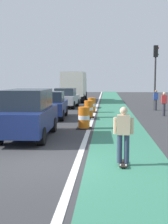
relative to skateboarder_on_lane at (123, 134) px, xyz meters
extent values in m
plane|color=#38383A|center=(-2.23, -0.08, -0.91)|extent=(100.00, 100.00, 0.00)
cube|color=#387F60|center=(0.17, 11.92, -0.91)|extent=(2.50, 80.00, 0.01)
cube|color=silver|center=(-1.33, 11.92, -0.91)|extent=(0.20, 80.00, 0.01)
cube|color=black|center=(0.00, 0.00, -0.84)|extent=(0.25, 0.81, 0.02)
cylinder|color=silver|center=(0.07, -0.26, -0.86)|extent=(0.04, 0.11, 0.11)
cylinder|color=silver|center=(-0.09, -0.26, -0.86)|extent=(0.04, 0.11, 0.11)
cylinder|color=silver|center=(0.09, 0.26, -0.86)|extent=(0.04, 0.11, 0.11)
cylinder|color=silver|center=(-0.07, 0.26, -0.86)|extent=(0.04, 0.11, 0.11)
cylinder|color=#2D3851|center=(0.10, 0.00, -0.42)|extent=(0.15, 0.15, 0.82)
cylinder|color=#2D3851|center=(-0.10, 0.00, -0.42)|extent=(0.15, 0.15, 0.82)
cube|color=beige|center=(0.00, 0.00, 0.27)|extent=(0.37, 0.23, 0.56)
cylinder|color=beige|center=(0.24, -0.01, 0.24)|extent=(0.09, 0.09, 0.48)
cylinder|color=beige|center=(-0.24, 0.01, 0.24)|extent=(0.09, 0.09, 0.48)
sphere|color=beige|center=(0.00, 0.00, 0.67)|extent=(0.22, 0.22, 0.22)
cube|color=navy|center=(-3.76, 3.90, -0.12)|extent=(1.94, 4.64, 0.90)
cube|color=#232D38|center=(-3.76, 3.90, 0.73)|extent=(1.68, 2.89, 0.80)
cylinder|color=black|center=(-4.61, 5.31, -0.57)|extent=(0.30, 0.69, 0.68)
cylinder|color=black|center=(-2.97, 5.34, -0.57)|extent=(0.30, 0.69, 0.68)
cylinder|color=black|center=(-2.91, 2.49, -0.57)|extent=(0.30, 0.69, 0.68)
cube|color=navy|center=(-3.99, 10.34, -0.21)|extent=(2.03, 4.18, 0.72)
cube|color=#232D38|center=(-3.98, 10.09, 0.47)|extent=(1.70, 1.80, 0.64)
cylinder|color=black|center=(-4.87, 11.57, -0.57)|extent=(0.31, 0.69, 0.68)
cylinder|color=black|center=(-3.23, 11.65, -0.57)|extent=(0.31, 0.69, 0.68)
cylinder|color=black|center=(-4.75, 9.03, -0.57)|extent=(0.31, 0.69, 0.68)
cylinder|color=black|center=(-3.11, 9.11, -0.57)|extent=(0.31, 0.69, 0.68)
cube|color=#9EA0A5|center=(-3.98, 17.58, -0.21)|extent=(2.02, 4.18, 0.72)
cube|color=#232D38|center=(-3.99, 17.33, 0.47)|extent=(1.69, 1.79, 0.64)
cylinder|color=black|center=(-4.74, 18.88, -0.57)|extent=(0.31, 0.69, 0.68)
cylinder|color=black|center=(-3.11, 18.81, -0.57)|extent=(0.31, 0.69, 0.68)
cylinder|color=black|center=(-4.86, 16.34, -0.57)|extent=(0.31, 0.69, 0.68)
cylinder|color=black|center=(-3.22, 16.27, -0.57)|extent=(0.31, 0.69, 0.68)
cylinder|color=orange|center=(-1.59, 6.42, -0.66)|extent=(0.56, 0.56, 0.42)
cylinder|color=white|center=(-1.59, 6.42, -0.35)|extent=(0.57, 0.57, 0.21)
cylinder|color=orange|center=(-1.59, 6.42, -0.03)|extent=(0.56, 0.56, 0.42)
cube|color=black|center=(-1.59, 6.42, -0.89)|extent=(0.73, 0.73, 0.04)
cylinder|color=orange|center=(-1.61, 10.87, -0.66)|extent=(0.56, 0.56, 0.42)
cylinder|color=white|center=(-1.61, 10.87, -0.35)|extent=(0.57, 0.57, 0.21)
cylinder|color=orange|center=(-1.61, 10.87, -0.03)|extent=(0.56, 0.56, 0.42)
cube|color=black|center=(-1.61, 10.87, -0.89)|extent=(0.73, 0.73, 0.04)
cylinder|color=orange|center=(-1.56, 13.91, -0.66)|extent=(0.56, 0.56, 0.42)
cylinder|color=white|center=(-1.56, 13.91, -0.35)|extent=(0.57, 0.57, 0.21)
cylinder|color=orange|center=(-1.56, 13.91, -0.03)|extent=(0.56, 0.56, 0.42)
cube|color=black|center=(-1.56, 13.91, -0.89)|extent=(0.73, 0.73, 0.04)
cube|color=silver|center=(-3.96, 24.19, 1.07)|extent=(2.36, 5.62, 2.50)
cube|color=silver|center=(-4.00, 28.03, 0.62)|extent=(2.22, 1.92, 2.10)
cylinder|color=black|center=(-5.03, 27.82, -0.43)|extent=(0.31, 0.96, 0.96)
cylinder|color=black|center=(-2.97, 27.85, -0.43)|extent=(0.31, 0.96, 0.96)
cylinder|color=black|center=(-4.98, 22.77, -0.43)|extent=(0.31, 0.96, 0.96)
cylinder|color=black|center=(-2.92, 22.80, -0.43)|extent=(0.31, 0.96, 0.96)
cylinder|color=#2D2D2D|center=(3.37, 15.96, 1.19)|extent=(0.14, 0.14, 4.20)
cube|color=black|center=(3.37, 15.96, 3.74)|extent=(0.32, 0.32, 0.90)
sphere|color=red|center=(3.54, 15.96, 4.00)|extent=(0.16, 0.16, 0.16)
sphere|color=green|center=(3.54, 15.96, 3.48)|extent=(0.16, 0.16, 0.16)
cylinder|color=#33333D|center=(3.42, 15.68, -0.48)|extent=(0.20, 0.20, 0.86)
cube|color=#2D4CA5|center=(3.42, 15.68, 0.22)|extent=(0.34, 0.20, 0.54)
sphere|color=#9E7051|center=(3.42, 15.68, 0.60)|extent=(0.20, 0.20, 0.20)
cylinder|color=#33333D|center=(3.38, 12.01, -0.48)|extent=(0.20, 0.20, 0.86)
cube|color=red|center=(3.38, 12.01, 0.22)|extent=(0.34, 0.20, 0.54)
sphere|color=beige|center=(3.38, 12.01, 0.60)|extent=(0.20, 0.20, 0.20)
camera|label=1|loc=(-0.50, -8.53, 1.55)|focal=48.59mm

